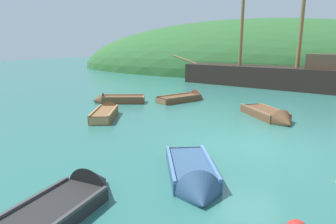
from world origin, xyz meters
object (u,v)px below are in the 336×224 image
Objects in this scene: rowboat_portside at (106,114)px; rowboat_near_dock at (193,178)px; rowboat_outer_left at (63,208)px; rowboat_center at (270,117)px; rowboat_outer_right at (185,99)px; sailing_ship at (270,79)px; rowboat_far at (116,100)px.

rowboat_near_dock is (6.30, -4.76, -0.03)m from rowboat_portside.
rowboat_portside is 0.88× the size of rowboat_outer_left.
rowboat_near_dock is at bearing -47.26° from rowboat_center.
rowboat_outer_right is 0.97× the size of rowboat_outer_left.
sailing_ship is at bearing -5.83° from rowboat_outer_left.
rowboat_outer_left is at bearing -69.26° from rowboat_near_dock.
rowboat_outer_left reaches higher than rowboat_portside.
sailing_ship reaches higher than rowboat_center.
rowboat_center is 1.03× the size of rowboat_near_dock.
rowboat_center is at bearing -88.90° from rowboat_outer_right.
rowboat_portside is at bearing 29.95° from rowboat_outer_left.
rowboat_outer_right is at bearing 173.47° from rowboat_near_dock.
rowboat_portside is at bearing -108.12° from rowboat_center.
rowboat_center is at bearing -18.09° from rowboat_outer_left.
sailing_ship is 5.42× the size of rowboat_portside.
rowboat_outer_right is 12.95m from rowboat_outer_left.
sailing_ship is 11.66m from rowboat_center.
rowboat_far reaches higher than rowboat_portside.
rowboat_center is 7.68m from rowboat_near_dock.
rowboat_portside is (-7.38, -2.84, 0.01)m from rowboat_center.
sailing_ship is 4.77× the size of rowboat_outer_left.
rowboat_near_dock is at bearing -152.82° from rowboat_portside.
rowboat_center is at bearing 153.13° from rowboat_far.
rowboat_outer_left is at bearing 97.42° from sailing_ship.
rowboat_center is 6.06m from rowboat_outer_right.
rowboat_outer_right is at bearing 77.11° from sailing_ship.
rowboat_portside is 0.99× the size of rowboat_far.
sailing_ship is 4.92× the size of rowboat_outer_right.
rowboat_center is 8.95m from rowboat_far.
rowboat_portside is at bearing 79.28° from sailing_ship.
rowboat_near_dock is 11.11m from rowboat_far.
rowboat_portside is 5.91m from rowboat_outer_right.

